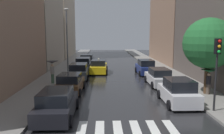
% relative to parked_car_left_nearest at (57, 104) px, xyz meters
% --- Properties ---
extents(ground_plane, '(28.00, 72.00, 0.04)m').
position_rel_parked_car_left_nearest_xyz_m(ground_plane, '(3.80, 19.46, -0.78)').
color(ground_plane, '#242427').
extents(sidewalk_left, '(3.00, 72.00, 0.15)m').
position_rel_parked_car_left_nearest_xyz_m(sidewalk_left, '(-2.70, 19.46, -0.68)').
color(sidewalk_left, gray).
rests_on(sidewalk_left, ground).
extents(sidewalk_right, '(3.00, 72.00, 0.15)m').
position_rel_parked_car_left_nearest_xyz_m(sidewalk_right, '(10.30, 19.46, -0.68)').
color(sidewalk_right, gray).
rests_on(sidewalk_right, ground).
extents(crosswalk_stripes, '(4.95, 2.20, 0.01)m').
position_rel_parked_car_left_nearest_xyz_m(crosswalk_stripes, '(3.80, -1.75, -0.75)').
color(crosswalk_stripes, silver).
rests_on(crosswalk_stripes, ground).
extents(building_left_mid, '(6.00, 12.28, 12.67)m').
position_rel_parked_car_left_nearest_xyz_m(building_left_mid, '(-7.20, 21.40, 5.58)').
color(building_left_mid, '#9E9384').
rests_on(building_left_mid, ground).
extents(building_right_mid, '(6.00, 16.06, 11.20)m').
position_rel_parked_car_left_nearest_xyz_m(building_right_mid, '(14.80, 25.45, 4.84)').
color(building_right_mid, '#8C6B56').
rests_on(building_right_mid, ground).
extents(parked_car_left_nearest, '(2.12, 4.54, 1.61)m').
position_rel_parked_car_left_nearest_xyz_m(parked_car_left_nearest, '(0.00, 0.00, 0.00)').
color(parked_car_left_nearest, black).
rests_on(parked_car_left_nearest, ground).
extents(parked_car_left_second, '(2.19, 4.17, 1.54)m').
position_rel_parked_car_left_nearest_xyz_m(parked_car_left_second, '(-0.08, 5.68, -0.03)').
color(parked_car_left_second, brown).
rests_on(parked_car_left_second, ground).
extents(parked_car_left_third, '(2.13, 4.50, 1.60)m').
position_rel_parked_car_left_nearest_xyz_m(parked_car_left_third, '(-0.01, 11.71, -0.00)').
color(parked_car_left_third, '#474C51').
rests_on(parked_car_left_third, ground).
extents(parked_car_left_fourth, '(2.12, 4.78, 1.71)m').
position_rel_parked_car_left_nearest_xyz_m(parked_car_left_fourth, '(0.03, 16.92, 0.04)').
color(parked_car_left_fourth, '#474C51').
rests_on(parked_car_left_fourth, ground).
extents(parked_car_left_fifth, '(2.29, 4.09, 1.58)m').
position_rel_parked_car_left_nearest_xyz_m(parked_car_left_fifth, '(0.06, 22.62, -0.02)').
color(parked_car_left_fifth, '#474C51').
rests_on(parked_car_left_fifth, ground).
extents(parked_car_right_nearest, '(2.11, 4.01, 1.73)m').
position_rel_parked_car_left_nearest_xyz_m(parked_car_right_nearest, '(7.67, 2.30, 0.05)').
color(parked_car_right_nearest, silver).
rests_on(parked_car_right_nearest, ground).
extents(parked_car_right_second, '(2.10, 4.32, 1.59)m').
position_rel_parked_car_left_nearest_xyz_m(parked_car_right_second, '(7.72, 8.03, -0.01)').
color(parked_car_right_second, silver).
rests_on(parked_car_right_second, ground).
extents(parked_car_right_third, '(2.09, 4.26, 1.74)m').
position_rel_parked_car_left_nearest_xyz_m(parked_car_right_third, '(7.55, 13.94, 0.05)').
color(parked_car_right_third, navy).
rests_on(parked_car_right_third, ground).
extents(taxi_midroad, '(2.20, 4.56, 1.81)m').
position_rel_parked_car_left_nearest_xyz_m(taxi_midroad, '(2.03, 15.02, 0.01)').
color(taxi_midroad, yellow).
rests_on(taxi_midroad, ground).
extents(pedestrian_foreground, '(1.10, 1.10, 2.08)m').
position_rel_parked_car_left_nearest_xyz_m(pedestrian_foreground, '(-2.12, 8.61, 0.94)').
color(pedestrian_foreground, '#38513D').
rests_on(pedestrian_foreground, sidewalk_left).
extents(pedestrian_far_side, '(1.17, 1.17, 1.90)m').
position_rel_parked_car_left_nearest_xyz_m(pedestrian_far_side, '(10.59, 4.21, 0.85)').
color(pedestrian_far_side, brown).
rests_on(pedestrian_far_side, sidewalk_right).
extents(street_tree_right, '(3.83, 3.83, 5.77)m').
position_rel_parked_car_left_nearest_xyz_m(street_tree_right, '(10.53, 4.42, 3.24)').
color(street_tree_right, '#513823').
rests_on(street_tree_right, sidewalk_right).
extents(traffic_light_right_corner, '(0.30, 0.42, 4.30)m').
position_rel_parked_car_left_nearest_xyz_m(traffic_light_right_corner, '(9.25, 0.41, 2.53)').
color(traffic_light_right_corner, black).
rests_on(traffic_light_right_corner, sidewalk_right).
extents(lamp_post_left, '(0.60, 0.28, 7.56)m').
position_rel_parked_car_left_nearest_xyz_m(lamp_post_left, '(-1.75, 15.43, 3.71)').
color(lamp_post_left, '#595B60').
rests_on(lamp_post_left, sidewalk_left).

